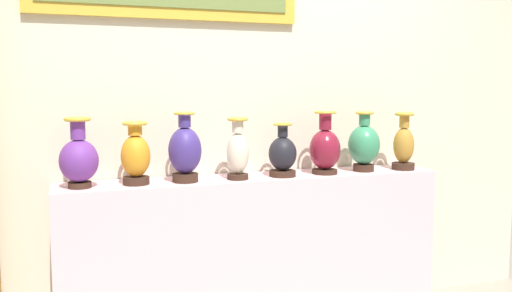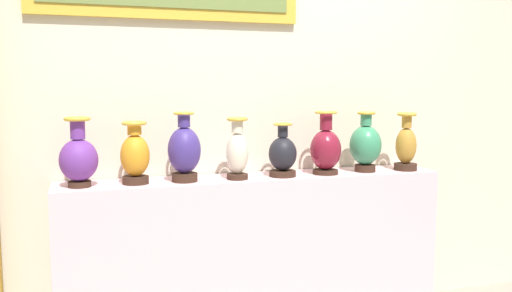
% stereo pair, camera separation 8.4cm
% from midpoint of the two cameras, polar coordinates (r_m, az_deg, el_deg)
% --- Properties ---
extents(display_shelf, '(2.15, 0.33, 0.90)m').
position_cam_midpoint_polar(display_shelf, '(3.10, -0.79, -11.42)').
color(display_shelf, beige).
rests_on(display_shelf, ground_plane).
extents(back_wall, '(4.04, 0.14, 3.13)m').
position_cam_midpoint_polar(back_wall, '(3.17, -2.37, 9.71)').
color(back_wall, beige).
rests_on(back_wall, ground_plane).
extents(vase_violet, '(0.19, 0.19, 0.35)m').
position_cam_midpoint_polar(vase_violet, '(2.79, -19.09, -1.25)').
color(vase_violet, '#382319').
rests_on(vase_violet, display_shelf).
extents(vase_amber, '(0.15, 0.15, 0.32)m').
position_cam_midpoint_polar(vase_amber, '(2.81, -13.48, -1.04)').
color(vase_amber, '#382319').
rests_on(vase_amber, display_shelf).
extents(vase_indigo, '(0.17, 0.17, 0.37)m').
position_cam_midpoint_polar(vase_indigo, '(2.84, -8.38, -0.56)').
color(vase_indigo, '#382319').
rests_on(vase_indigo, display_shelf).
extents(vase_ivory, '(0.12, 0.12, 0.33)m').
position_cam_midpoint_polar(vase_ivory, '(2.89, -2.78, -0.62)').
color(vase_ivory, '#382319').
rests_on(vase_ivory, display_shelf).
extents(vase_onyx, '(0.16, 0.16, 0.30)m').
position_cam_midpoint_polar(vase_onyx, '(2.99, 2.03, -0.91)').
color(vase_onyx, '#382319').
rests_on(vase_onyx, display_shelf).
extents(vase_burgundy, '(0.18, 0.18, 0.36)m').
position_cam_midpoint_polar(vase_burgundy, '(3.09, 6.55, -0.25)').
color(vase_burgundy, '#382319').
rests_on(vase_burgundy, display_shelf).
extents(vase_jade, '(0.19, 0.19, 0.35)m').
position_cam_midpoint_polar(vase_jade, '(3.23, 10.65, 0.12)').
color(vase_jade, '#382319').
rests_on(vase_jade, display_shelf).
extents(vase_ochre, '(0.14, 0.14, 0.35)m').
position_cam_midpoint_polar(vase_ochre, '(3.34, 14.69, 0.07)').
color(vase_ochre, '#382319').
rests_on(vase_ochre, display_shelf).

